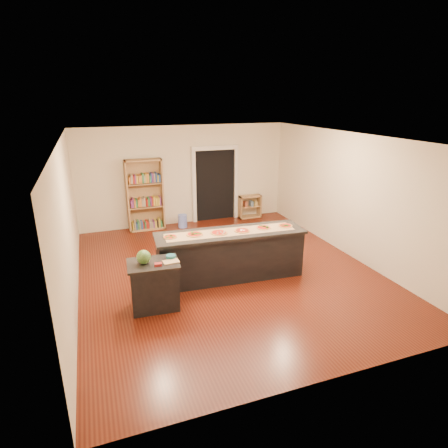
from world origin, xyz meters
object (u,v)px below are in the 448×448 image
object	(u,v)px
side_counter	(154,285)
waste_bin	(183,221)
low_shelf	(250,206)
kitchen_island	(230,255)
bookshelf	(145,195)
watermelon	(144,257)

from	to	relation	value
side_counter	waste_bin	xyz separation A→B (m)	(1.48, 4.00, -0.25)
side_counter	waste_bin	size ratio (longest dim) A/B	2.35
low_shelf	side_counter	bearing A→B (deg)	-130.85
kitchen_island	waste_bin	distance (m)	3.37
kitchen_island	side_counter	xyz separation A→B (m)	(-1.66, -0.65, -0.06)
low_shelf	bookshelf	bearing A→B (deg)	-179.50
kitchen_island	bookshelf	bearing A→B (deg)	111.80
bookshelf	low_shelf	xyz separation A→B (m)	(3.15, 0.03, -0.64)
kitchen_island	watermelon	bearing A→B (deg)	-156.84
side_counter	kitchen_island	bearing A→B (deg)	25.67
side_counter	low_shelf	xyz separation A→B (m)	(3.65, 4.22, -0.09)
kitchen_island	waste_bin	world-z (taller)	kitchen_island
kitchen_island	waste_bin	bearing A→B (deg)	96.88
side_counter	bookshelf	world-z (taller)	bookshelf
waste_bin	watermelon	distance (m)	4.38
waste_bin	watermelon	world-z (taller)	watermelon
watermelon	bookshelf	bearing A→B (deg)	81.14
side_counter	waste_bin	world-z (taller)	side_counter
kitchen_island	watermelon	distance (m)	1.97
kitchen_island	bookshelf	world-z (taller)	bookshelf
bookshelf	low_shelf	world-z (taller)	bookshelf
kitchen_island	bookshelf	xyz separation A→B (m)	(-1.15, 3.55, 0.48)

